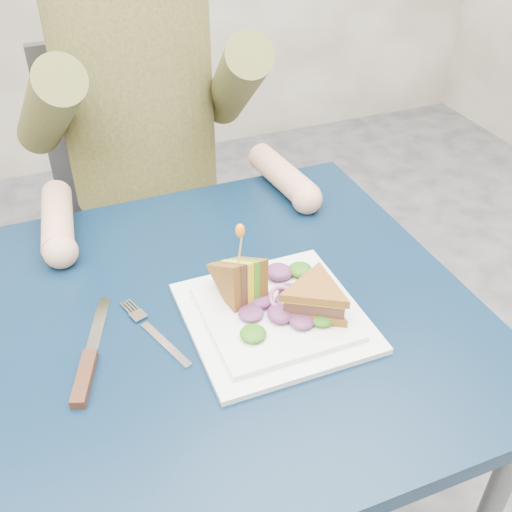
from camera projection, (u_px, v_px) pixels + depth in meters
name	position (u px, v px, depth m)	size (l,w,h in m)	color
table	(233.00, 343.00, 0.99)	(0.75, 0.75, 0.73)	black
chair	(143.00, 197.00, 1.58)	(0.42, 0.40, 0.93)	#47474C
diner	(136.00, 71.00, 1.27)	(0.54, 0.59, 0.74)	brown
plate	(274.00, 315.00, 0.91)	(0.26, 0.26, 0.02)	white
sandwich_flat	(315.00, 299.00, 0.89)	(0.16, 0.16, 0.05)	brown
sandwich_upright	(241.00, 281.00, 0.91)	(0.08, 0.12, 0.12)	brown
fork	(156.00, 334.00, 0.89)	(0.07, 0.17, 0.01)	silver
knife	(87.00, 368.00, 0.83)	(0.09, 0.22, 0.02)	silver
toothpick	(240.00, 246.00, 0.87)	(0.00, 0.00, 0.06)	tan
toothpick_frill	(240.00, 231.00, 0.85)	(0.01, 0.01, 0.02)	orange
lettuce_spill	(275.00, 300.00, 0.91)	(0.15, 0.13, 0.02)	#337A14
onion_ring	(282.00, 298.00, 0.91)	(0.04, 0.04, 0.01)	#9E4C7A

